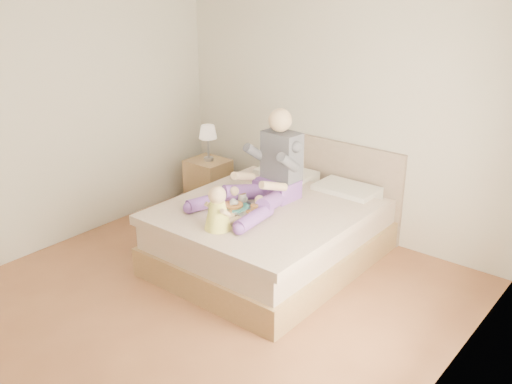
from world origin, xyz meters
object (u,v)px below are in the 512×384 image
Objects in this scene: adult at (268,175)px; nightstand at (208,182)px; tray at (239,209)px; baby at (218,211)px; bed at (276,229)px.

nightstand is at bearing 159.97° from adult.
tray is 0.40m from baby.
bed is 1.61m from nightstand.
tray is at bearing -91.40° from adult.
tray is 1.48× the size of baby.
baby is at bearing -57.50° from tray.
adult reaches higher than tray.
nightstand is 0.98× the size of tray.
baby is (1.46, -1.40, 0.49)m from nightstand.
baby is (0.09, -0.37, 0.13)m from tray.
bed is 1.94× the size of adult.
bed reaches higher than nightstand.
adult is at bearing 101.72° from baby.
adult reaches higher than baby.
bed is 3.75× the size of tray.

